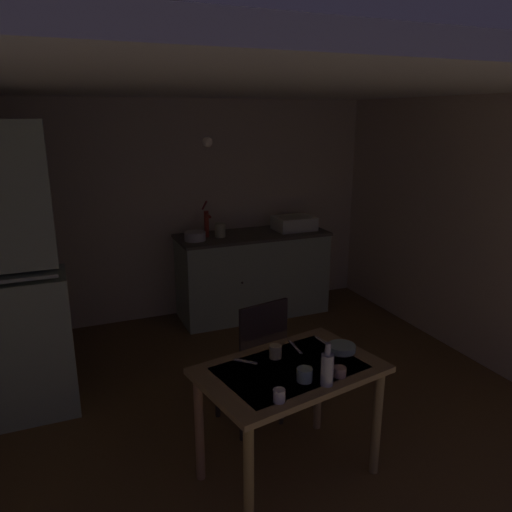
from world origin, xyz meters
The scene contains 21 objects.
ground_plane centered at (0.00, 0.00, 0.00)m, with size 5.40×5.40×0.00m, color brown.
wall_back centered at (0.00, 1.96, 1.18)m, with size 4.50×0.10×2.35m, color beige.
wall_right centered at (2.25, 0.00, 1.18)m, with size 0.10×3.92×2.35m, color beige.
ceiling_slab centered at (0.00, 0.00, 2.40)m, with size 4.50×3.92×0.10m, color silver.
counter_cabinet centered at (0.74, 1.59, 0.47)m, with size 1.66×0.64×0.93m.
sink_basin centered at (1.24, 1.59, 1.01)m, with size 0.44×0.34×0.15m.
hand_pump centered at (0.23, 1.64, 1.10)m, with size 0.05×0.27×0.39m.
mixing_bowl_counter centered at (0.07, 1.54, 0.98)m, with size 0.22×0.22×0.09m, color white.
stoneware_crock centered at (0.36, 1.58, 1.01)m, with size 0.11×0.11×0.15m, color beige.
dining_table centered at (-0.05, -0.94, 0.64)m, with size 1.17×0.87×0.75m.
chair_far_side centered at (-0.05, -0.38, 0.51)m, with size 0.47×0.47×0.98m.
serving_bowl_wide centered at (0.34, -0.88, 0.77)m, with size 0.17×0.17×0.04m, color #ADD1C1.
teacup_cream centered at (-0.08, -0.80, 0.79)m, with size 0.08×0.08×0.08m, color beige.
teacup_mint centered at (-0.27, -1.25, 0.79)m, with size 0.06×0.06×0.07m, color white.
mug_dark centered at (-0.05, -1.11, 0.79)m, with size 0.09×0.09×0.08m, color #ADD1C1.
mug_tall centered at (0.16, -1.14, 0.78)m, with size 0.07×0.07×0.06m, color tan.
glass_bottle centered at (0.05, -1.19, 0.85)m, with size 0.07×0.07×0.25m.
table_knife centered at (0.09, -0.72, 0.75)m, with size 0.19×0.02×0.01m, color silver.
teaspoon_near_bowl centered at (-0.27, -0.78, 0.75)m, with size 0.15×0.02×0.01m, color beige.
teaspoon_by_cup centered at (0.30, -0.70, 0.75)m, with size 0.13×0.02×0.01m, color beige.
pendant_bulb centered at (-0.13, 0.35, 1.99)m, with size 0.08×0.08×0.08m, color #F9EFCC.
Camera 1 is at (-1.24, -3.28, 2.18)m, focal length 34.60 mm.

